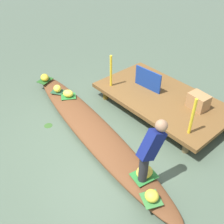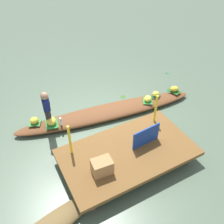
# 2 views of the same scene
# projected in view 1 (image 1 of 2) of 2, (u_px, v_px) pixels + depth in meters

# --- Properties ---
(canal_water) EXTENTS (40.00, 40.00, 0.00)m
(canal_water) POSITION_uv_depth(u_px,v_px,m) (92.00, 133.00, 5.94)
(canal_water) COLOR #4A5C49
(canal_water) RESTS_ON ground
(dock_platform) EXTENTS (3.20, 1.80, 0.39)m
(dock_platform) POSITION_uv_depth(u_px,v_px,m) (162.00, 99.00, 6.44)
(dock_platform) COLOR brown
(dock_platform) RESTS_ON ground
(vendor_boat) EXTENTS (5.60, 1.49, 0.24)m
(vendor_boat) POSITION_uv_depth(u_px,v_px,m) (92.00, 129.00, 5.87)
(vendor_boat) COLOR brown
(vendor_boat) RESTS_ON ground
(leaf_mat_0) EXTENTS (0.41, 0.41, 0.01)m
(leaf_mat_0) POSITION_uv_depth(u_px,v_px,m) (151.00, 199.00, 4.32)
(leaf_mat_0) COLOR #3A7B3A
(leaf_mat_0) RESTS_ON vendor_boat
(banana_bunch_0) EXTENTS (0.29, 0.29, 0.18)m
(banana_bunch_0) POSITION_uv_depth(u_px,v_px,m) (152.00, 196.00, 4.26)
(banana_bunch_0) COLOR yellow
(banana_bunch_0) RESTS_ON vendor_boat
(leaf_mat_1) EXTENTS (0.39, 0.37, 0.01)m
(leaf_mat_1) POSITION_uv_depth(u_px,v_px,m) (58.00, 92.00, 6.84)
(leaf_mat_1) COLOR #275234
(leaf_mat_1) RESTS_ON vendor_boat
(banana_bunch_1) EXTENTS (0.28, 0.27, 0.18)m
(banana_bunch_1) POSITION_uv_depth(u_px,v_px,m) (57.00, 89.00, 6.79)
(banana_bunch_1) COLOR yellow
(banana_bunch_1) RESTS_ON vendor_boat
(leaf_mat_2) EXTENTS (0.43, 0.45, 0.01)m
(leaf_mat_2) POSITION_uv_depth(u_px,v_px,m) (68.00, 96.00, 6.67)
(leaf_mat_2) COLOR #287630
(leaf_mat_2) RESTS_ON vendor_boat
(banana_bunch_2) EXTENTS (0.33, 0.32, 0.18)m
(banana_bunch_2) POSITION_uv_depth(u_px,v_px,m) (68.00, 93.00, 6.62)
(banana_bunch_2) COLOR #F6E545
(banana_bunch_2) RESTS_ON vendor_boat
(leaf_mat_3) EXTENTS (0.41, 0.48, 0.01)m
(leaf_mat_3) POSITION_uv_depth(u_px,v_px,m) (144.00, 176.00, 4.70)
(leaf_mat_3) COLOR #297631
(leaf_mat_3) RESTS_ON vendor_boat
(banana_bunch_3) EXTENTS (0.32, 0.36, 0.20)m
(banana_bunch_3) POSITION_uv_depth(u_px,v_px,m) (144.00, 172.00, 4.64)
(banana_bunch_3) COLOR gold
(banana_bunch_3) RESTS_ON vendor_boat
(leaf_mat_4) EXTENTS (0.39, 0.46, 0.01)m
(leaf_mat_4) POSITION_uv_depth(u_px,v_px,m) (45.00, 80.00, 7.30)
(leaf_mat_4) COLOR #23551E
(leaf_mat_4) RESTS_ON vendor_boat
(banana_bunch_4) EXTENTS (0.34, 0.30, 0.17)m
(banana_bunch_4) POSITION_uv_depth(u_px,v_px,m) (45.00, 77.00, 7.24)
(banana_bunch_4) COLOR gold
(banana_bunch_4) RESTS_ON vendor_boat
(vendor_person) EXTENTS (0.24, 0.51, 1.20)m
(vendor_person) POSITION_uv_depth(u_px,v_px,m) (151.00, 149.00, 4.27)
(vendor_person) COLOR #28282D
(vendor_person) RESTS_ON vendor_boat
(water_bottle) EXTENTS (0.06, 0.06, 0.23)m
(water_bottle) POSITION_uv_depth(u_px,v_px,m) (141.00, 160.00, 4.84)
(water_bottle) COLOR silver
(water_bottle) RESTS_ON vendor_boat
(market_banner) EXTENTS (0.77, 0.08, 0.51)m
(market_banner) POSITION_uv_depth(u_px,v_px,m) (148.00, 79.00, 6.54)
(market_banner) COLOR navy
(market_banner) RESTS_ON dock_platform
(railing_post_west) EXTENTS (0.06, 0.06, 0.84)m
(railing_post_west) POSITION_uv_depth(u_px,v_px,m) (111.00, 71.00, 6.55)
(railing_post_west) COLOR yellow
(railing_post_west) RESTS_ON dock_platform
(railing_post_east) EXTENTS (0.06, 0.06, 0.84)m
(railing_post_east) POSITION_uv_depth(u_px,v_px,m) (192.00, 117.00, 5.12)
(railing_post_east) COLOR yellow
(railing_post_east) RESTS_ON dock_platform
(produce_crate) EXTENTS (0.47, 0.36, 0.35)m
(produce_crate) POSITION_uv_depth(u_px,v_px,m) (198.00, 101.00, 5.94)
(produce_crate) COLOR #A57547
(produce_crate) RESTS_ON dock_platform
(drifting_plant_1) EXTENTS (0.24, 0.25, 0.01)m
(drifting_plant_1) POSITION_uv_depth(u_px,v_px,m) (48.00, 126.00, 6.15)
(drifting_plant_1) COLOR #315823
(drifting_plant_1) RESTS_ON ground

